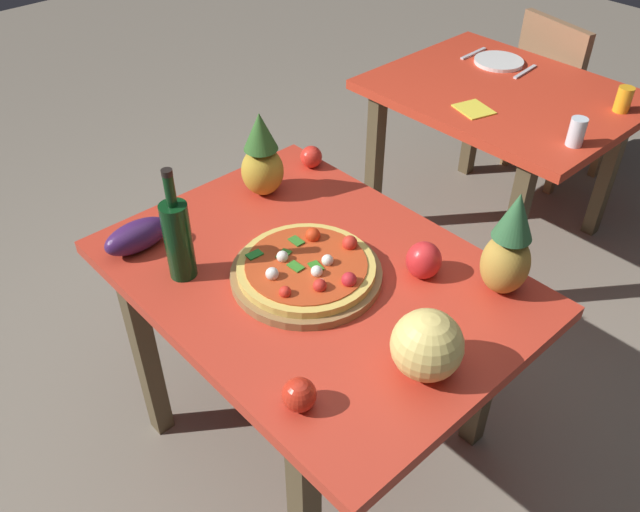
{
  "coord_description": "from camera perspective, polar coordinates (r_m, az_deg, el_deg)",
  "views": [
    {
      "loc": [
        1.04,
        -0.94,
        1.92
      ],
      "look_at": [
        0.0,
        0.02,
        0.77
      ],
      "focal_mm": 37.0,
      "sensor_mm": 36.0,
      "label": 1
    }
  ],
  "objects": [
    {
      "name": "ground_plane",
      "position": [
        2.37,
        -0.39,
        -14.84
      ],
      "size": [
        10.0,
        10.0,
        0.0
      ],
      "primitive_type": "plane",
      "color": "gray"
    },
    {
      "name": "display_table",
      "position": [
        1.9,
        -0.47,
        -3.54
      ],
      "size": [
        1.17,
        0.86,
        0.72
      ],
      "color": "brown",
      "rests_on": "ground_plane"
    },
    {
      "name": "background_table",
      "position": [
        2.99,
        15.43,
        11.98
      ],
      "size": [
        1.04,
        0.85,
        0.72
      ],
      "color": "brown",
      "rests_on": "ground_plane"
    },
    {
      "name": "dining_chair",
      "position": [
        3.61,
        19.88,
        13.32
      ],
      "size": [
        0.48,
        0.48,
        0.85
      ],
      "rotation": [
        0.0,
        0.0,
        2.92
      ],
      "color": "olive",
      "rests_on": "ground_plane"
    },
    {
      "name": "pizza_board",
      "position": [
        1.82,
        -1.16,
        -1.59
      ],
      "size": [
        0.42,
        0.42,
        0.02
      ],
      "primitive_type": "cylinder",
      "color": "olive",
      "rests_on": "display_table"
    },
    {
      "name": "pizza",
      "position": [
        1.8,
        -1.06,
        -0.93
      ],
      "size": [
        0.38,
        0.38,
        0.06
      ],
      "color": "#DCBA54",
      "rests_on": "pizza_board"
    },
    {
      "name": "wine_bottle",
      "position": [
        1.8,
        -12.18,
        1.53
      ],
      "size": [
        0.08,
        0.08,
        0.34
      ],
      "color": "black",
      "rests_on": "display_table"
    },
    {
      "name": "pineapple_left",
      "position": [
        1.77,
        16.0,
        0.61
      ],
      "size": [
        0.13,
        0.13,
        0.31
      ],
      "color": "#B28C38",
      "rests_on": "display_table"
    },
    {
      "name": "pineapple_right",
      "position": [
        2.11,
        -5.07,
        8.42
      ],
      "size": [
        0.14,
        0.14,
        0.28
      ],
      "color": "gold",
      "rests_on": "display_table"
    },
    {
      "name": "melon",
      "position": [
        1.54,
        9.24,
        -7.63
      ],
      "size": [
        0.17,
        0.17,
        0.17
      ],
      "primitive_type": "sphere",
      "color": "#E3CB6D",
      "rests_on": "display_table"
    },
    {
      "name": "bell_pepper",
      "position": [
        1.83,
        8.96,
        -0.36
      ],
      "size": [
        0.1,
        0.1,
        0.11
      ],
      "primitive_type": "ellipsoid",
      "color": "red",
      "rests_on": "display_table"
    },
    {
      "name": "eggplant",
      "position": [
        1.97,
        -15.55,
        1.66
      ],
      "size": [
        0.1,
        0.2,
        0.09
      ],
      "primitive_type": "ellipsoid",
      "rotation": [
        0.0,
        0.0,
        1.54
      ],
      "color": "#3F1E55",
      "rests_on": "display_table"
    },
    {
      "name": "tomato_by_bottle",
      "position": [
        1.49,
        -1.81,
        -11.9
      ],
      "size": [
        0.08,
        0.08,
        0.08
      ],
      "primitive_type": "sphere",
      "color": "red",
      "rests_on": "display_table"
    },
    {
      "name": "tomato_at_corner",
      "position": [
        2.28,
        -0.76,
        8.58
      ],
      "size": [
        0.08,
        0.08,
        0.08
      ],
      "primitive_type": "sphere",
      "color": "red",
      "rests_on": "display_table"
    },
    {
      "name": "drinking_glass_juice",
      "position": [
        2.9,
        24.78,
        12.2
      ],
      "size": [
        0.06,
        0.06,
        0.1
      ],
      "primitive_type": "cylinder",
      "color": "#F6A31E",
      "rests_on": "background_table"
    },
    {
      "name": "drinking_glass_water",
      "position": [
        2.58,
        21.32,
        9.97
      ],
      "size": [
        0.06,
        0.06,
        0.11
      ],
      "primitive_type": "cylinder",
      "color": "silver",
      "rests_on": "background_table"
    },
    {
      "name": "dinner_plate",
      "position": [
        3.2,
        15.2,
        15.93
      ],
      "size": [
        0.22,
        0.22,
        0.02
      ],
      "primitive_type": "cylinder",
      "color": "white",
      "rests_on": "background_table"
    },
    {
      "name": "fork_utensil",
      "position": [
        3.27,
        13.14,
        16.7
      ],
      "size": [
        0.02,
        0.18,
        0.01
      ],
      "primitive_type": "cube",
      "rotation": [
        0.0,
        0.0,
        0.02
      ],
      "color": "silver",
      "rests_on": "background_table"
    },
    {
      "name": "knife_utensil",
      "position": [
        3.13,
        17.32,
        14.97
      ],
      "size": [
        0.03,
        0.18,
        0.01
      ],
      "primitive_type": "cube",
      "rotation": [
        0.0,
        0.0,
        0.09
      ],
      "color": "silver",
      "rests_on": "background_table"
    },
    {
      "name": "napkin_folded",
      "position": [
        2.74,
        13.16,
        12.25
      ],
      "size": [
        0.17,
        0.15,
        0.01
      ],
      "primitive_type": "cube",
      "rotation": [
        0.0,
        0.0,
        -0.29
      ],
      "color": "yellow",
      "rests_on": "background_table"
    }
  ]
}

